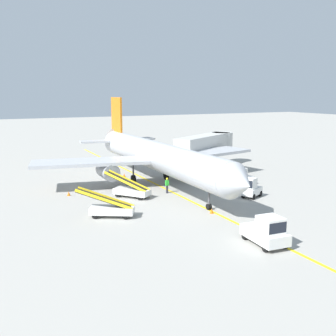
{
  "coord_description": "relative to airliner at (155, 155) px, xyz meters",
  "views": [
    {
      "loc": [
        -18.48,
        -29.49,
        10.6
      ],
      "look_at": [
        0.27,
        8.84,
        2.5
      ],
      "focal_mm": 41.91,
      "sensor_mm": 36.0,
      "label": 1
    }
  ],
  "objects": [
    {
      "name": "ground_plane",
      "position": [
        -0.27,
        -12.39,
        -3.42
      ],
      "size": [
        300.0,
        300.0,
        0.0
      ],
      "primitive_type": "plane",
      "color": "#9E9B93"
    },
    {
      "name": "safety_cone_wingtip_left",
      "position": [
        -2.04,
        5.22,
        -3.2
      ],
      "size": [
        0.36,
        0.36,
        0.44
      ],
      "primitive_type": "cone",
      "color": "orange",
      "rests_on": "ground"
    },
    {
      "name": "belt_loader_forward_hold",
      "position": [
        -4.82,
        -4.64,
        -2.64
      ],
      "size": [
        4.07,
        4.7,
        2.59
      ],
      "color": "silver",
      "rests_on": "ground"
    },
    {
      "name": "baggage_tug_near_wing",
      "position": [
        8.86,
        -5.38,
        -2.49
      ],
      "size": [
        2.64,
        1.82,
        2.1
      ],
      "color": "silver",
      "rests_on": "ground"
    },
    {
      "name": "taxi_line_yellow",
      "position": [
        0.0,
        -7.39,
        -3.41
      ],
      "size": [
        0.81,
        80.0,
        0.01
      ],
      "primitive_type": "cube",
      "rotation": [
        0.0,
        0.0,
        0.01
      ],
      "color": "yellow",
      "rests_on": "ground"
    },
    {
      "name": "baggage_tug_by_cargo_door",
      "position": [
        6.36,
        -10.24,
        -2.49
      ],
      "size": [
        2.73,
        2.23,
        2.1
      ],
      "color": "silver",
      "rests_on": "ground"
    },
    {
      "name": "airliner",
      "position": [
        0.0,
        0.0,
        0.0
      ],
      "size": [
        28.61,
        35.22,
        10.1
      ],
      "color": "#B2B5BA",
      "rests_on": "ground"
    },
    {
      "name": "safety_cone_nose_right",
      "position": [
        -0.32,
        -13.15,
        -3.2
      ],
      "size": [
        0.36,
        0.36,
        0.44
      ],
      "primitive_type": "cone",
      "color": "orange",
      "rests_on": "ground"
    },
    {
      "name": "belt_loader_aft_hold",
      "position": [
        -8.78,
        -10.1,
        -2.64
      ],
      "size": [
        4.98,
        3.53,
        2.59
      ],
      "color": "silver",
      "rests_on": "ground"
    },
    {
      "name": "jet_bridge",
      "position": [
        11.09,
        5.87,
        0.12
      ],
      "size": [
        12.38,
        8.58,
        4.85
      ],
      "color": "beige",
      "rests_on": "ground"
    },
    {
      "name": "safety_cone_nose_left",
      "position": [
        -10.55,
        -1.23,
        -3.2
      ],
      "size": [
        0.36,
        0.36,
        0.44
      ],
      "primitive_type": "cone",
      "color": "orange",
      "rests_on": "ground"
    },
    {
      "name": "pushback_tug",
      "position": [
        -0.85,
        -21.21,
        -2.42
      ],
      "size": [
        2.13,
        3.72,
        2.2
      ],
      "color": "silver",
      "rests_on": "ground"
    },
    {
      "name": "ground_crew_marshaller",
      "position": [
        -0.71,
        -4.77,
        -2.51
      ],
      "size": [
        0.36,
        0.24,
        1.7
      ],
      "color": "#26262D",
      "rests_on": "ground"
    }
  ]
}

